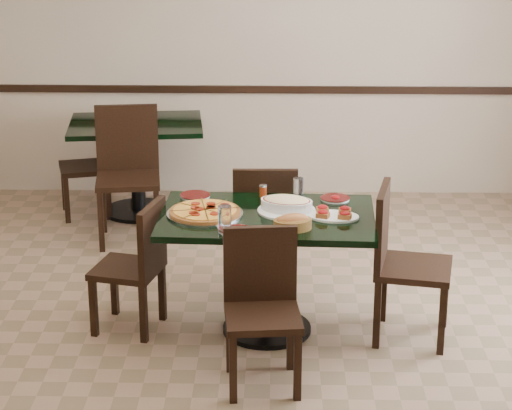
{
  "coord_description": "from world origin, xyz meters",
  "views": [
    {
      "loc": [
        0.17,
        -5.44,
        2.71
      ],
      "look_at": [
        0.05,
        0.0,
        0.83
      ],
      "focal_mm": 70.0,
      "sensor_mm": 36.0,
      "label": 1
    }
  ],
  "objects_px": {
    "chair_far": "(265,222)",
    "chair_left": "(138,261)",
    "chair_right": "(400,255)",
    "back_table": "(137,150)",
    "main_table": "(267,244)",
    "back_chair_left": "(94,159)",
    "back_chair_near": "(128,165)",
    "bread_basket": "(293,223)",
    "pepperoni_pizza": "(205,212)",
    "chair_near": "(262,299)",
    "lasagna_casserole": "(287,204)",
    "bruschetta_platter": "(333,214)"
  },
  "relations": [
    {
      "from": "chair_left",
      "to": "bread_basket",
      "type": "height_order",
      "value": "bread_basket"
    },
    {
      "from": "chair_far",
      "to": "chair_near",
      "type": "bearing_deg",
      "value": 88.77
    },
    {
      "from": "lasagna_casserole",
      "to": "back_chair_left",
      "type": "bearing_deg",
      "value": 141.03
    },
    {
      "from": "back_table",
      "to": "chair_left",
      "type": "xyz_separation_m",
      "value": [
        0.29,
        -2.13,
        -0.08
      ]
    },
    {
      "from": "back_table",
      "to": "main_table",
      "type": "bearing_deg",
      "value": -69.74
    },
    {
      "from": "chair_far",
      "to": "chair_left",
      "type": "distance_m",
      "value": 0.95
    },
    {
      "from": "back_chair_left",
      "to": "pepperoni_pizza",
      "type": "height_order",
      "value": "back_chair_left"
    },
    {
      "from": "back_chair_near",
      "to": "back_chair_left",
      "type": "distance_m",
      "value": 0.62
    },
    {
      "from": "lasagna_casserole",
      "to": "chair_far",
      "type": "bearing_deg",
      "value": 118.5
    },
    {
      "from": "chair_far",
      "to": "bruschetta_platter",
      "type": "bearing_deg",
      "value": 121.69
    },
    {
      "from": "chair_right",
      "to": "chair_left",
      "type": "xyz_separation_m",
      "value": [
        -1.55,
        0.05,
        -0.07
      ]
    },
    {
      "from": "chair_far",
      "to": "pepperoni_pizza",
      "type": "distance_m",
      "value": 0.74
    },
    {
      "from": "chair_far",
      "to": "chair_left",
      "type": "relative_size",
      "value": 1.09
    },
    {
      "from": "chair_near",
      "to": "bread_basket",
      "type": "relative_size",
      "value": 3.41
    },
    {
      "from": "main_table",
      "to": "back_chair_near",
      "type": "distance_m",
      "value": 1.91
    },
    {
      "from": "chair_right",
      "to": "main_table",
      "type": "bearing_deg",
      "value": 98.19
    },
    {
      "from": "pepperoni_pizza",
      "to": "back_chair_near",
      "type": "bearing_deg",
      "value": 113.34
    },
    {
      "from": "back_table",
      "to": "lasagna_casserole",
      "type": "distance_m",
      "value": 2.41
    },
    {
      "from": "chair_right",
      "to": "lasagna_casserole",
      "type": "distance_m",
      "value": 0.73
    },
    {
      "from": "back_table",
      "to": "chair_right",
      "type": "relative_size",
      "value": 1.2
    },
    {
      "from": "back_chair_near",
      "to": "back_chair_left",
      "type": "bearing_deg",
      "value": 117.51
    },
    {
      "from": "back_chair_near",
      "to": "lasagna_casserole",
      "type": "distance_m",
      "value": 1.95
    },
    {
      "from": "chair_far",
      "to": "back_chair_left",
      "type": "relative_size",
      "value": 1.07
    },
    {
      "from": "back_chair_near",
      "to": "pepperoni_pizza",
      "type": "relative_size",
      "value": 2.22
    },
    {
      "from": "chair_left",
      "to": "back_table",
      "type": "bearing_deg",
      "value": -158.3
    },
    {
      "from": "chair_right",
      "to": "back_chair_near",
      "type": "xyz_separation_m",
      "value": [
        -1.83,
        1.64,
        0.04
      ]
    },
    {
      "from": "chair_near",
      "to": "chair_left",
      "type": "distance_m",
      "value": 0.96
    },
    {
      "from": "back_chair_left",
      "to": "chair_far",
      "type": "bearing_deg",
      "value": 27.16
    },
    {
      "from": "back_chair_left",
      "to": "back_chair_near",
      "type": "bearing_deg",
      "value": 19.5
    },
    {
      "from": "chair_near",
      "to": "lasagna_casserole",
      "type": "distance_m",
      "value": 0.73
    },
    {
      "from": "back_chair_left",
      "to": "back_table",
      "type": "bearing_deg",
      "value": 80.94
    },
    {
      "from": "back_table",
      "to": "chair_right",
      "type": "distance_m",
      "value": 2.86
    },
    {
      "from": "back_table",
      "to": "chair_right",
      "type": "bearing_deg",
      "value": -56.04
    },
    {
      "from": "back_chair_left",
      "to": "chair_right",
      "type": "bearing_deg",
      "value": 30.24
    },
    {
      "from": "chair_far",
      "to": "chair_right",
      "type": "xyz_separation_m",
      "value": [
        0.8,
        -0.63,
        0.03
      ]
    },
    {
      "from": "back_chair_left",
      "to": "pepperoni_pizza",
      "type": "bearing_deg",
      "value": 11.02
    },
    {
      "from": "main_table",
      "to": "back_chair_left",
      "type": "bearing_deg",
      "value": 126.06
    },
    {
      "from": "lasagna_casserole",
      "to": "bruschetta_platter",
      "type": "height_order",
      "value": "lasagna_casserole"
    },
    {
      "from": "main_table",
      "to": "back_chair_left",
      "type": "xyz_separation_m",
      "value": [
        -1.41,
        2.1,
        -0.11
      ]
    },
    {
      "from": "chair_left",
      "to": "lasagna_casserole",
      "type": "bearing_deg",
      "value": 106.99
    },
    {
      "from": "chair_right",
      "to": "chair_left",
      "type": "height_order",
      "value": "chair_right"
    },
    {
      "from": "main_table",
      "to": "bread_basket",
      "type": "bearing_deg",
      "value": -57.03
    },
    {
      "from": "back_chair_near",
      "to": "bruschetta_platter",
      "type": "distance_m",
      "value": 2.19
    },
    {
      "from": "main_table",
      "to": "back_chair_left",
      "type": "distance_m",
      "value": 2.53
    },
    {
      "from": "chair_far",
      "to": "bread_basket",
      "type": "height_order",
      "value": "chair_far"
    },
    {
      "from": "chair_left",
      "to": "back_chair_near",
      "type": "height_order",
      "value": "back_chair_near"
    },
    {
      "from": "main_table",
      "to": "chair_right",
      "type": "bearing_deg",
      "value": -1.03
    },
    {
      "from": "main_table",
      "to": "bread_basket",
      "type": "distance_m",
      "value": 0.36
    },
    {
      "from": "back_table",
      "to": "chair_left",
      "type": "height_order",
      "value": "chair_left"
    },
    {
      "from": "chair_left",
      "to": "bruschetta_platter",
      "type": "bearing_deg",
      "value": 101.24
    }
  ]
}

